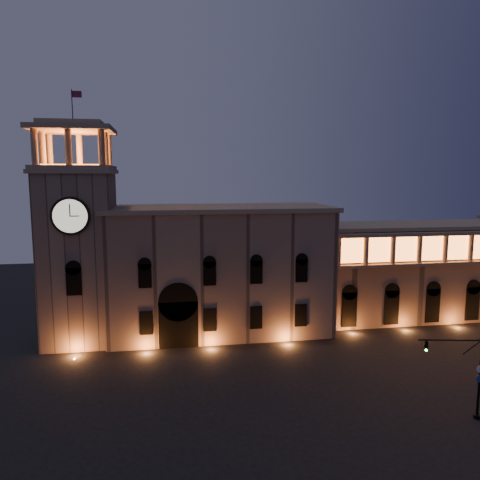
{
  "coord_description": "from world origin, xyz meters",
  "views": [
    {
      "loc": [
        -9.65,
        -41.57,
        21.79
      ],
      "look_at": [
        -0.11,
        16.0,
        13.7
      ],
      "focal_mm": 35.0,
      "sensor_mm": 36.0,
      "label": 1
    }
  ],
  "objects": [
    {
      "name": "government_building",
      "position": [
        -2.08,
        21.93,
        8.77
      ],
      "size": [
        30.8,
        12.8,
        17.6
      ],
      "color": "#846856",
      "rests_on": "ground"
    },
    {
      "name": "traffic_light",
      "position": [
        17.02,
        -5.75,
        4.28
      ],
      "size": [
        5.85,
        1.45,
        8.15
      ],
      "rotation": [
        0.0,
        0.0,
        -0.19
      ],
      "color": "black",
      "rests_on": "ground"
    },
    {
      "name": "colonnade_wing",
      "position": [
        32.0,
        23.92,
        7.33
      ],
      "size": [
        40.6,
        11.5,
        14.5
      ],
      "color": "#7F6351",
      "rests_on": "ground"
    },
    {
      "name": "clock_tower",
      "position": [
        -20.5,
        20.98,
        12.5
      ],
      "size": [
        9.8,
        9.8,
        32.4
      ],
      "color": "#846856",
      "rests_on": "ground"
    },
    {
      "name": "ground",
      "position": [
        0.0,
        0.0,
        0.0
      ],
      "size": [
        160.0,
        160.0,
        0.0
      ],
      "primitive_type": "plane",
      "color": "black",
      "rests_on": "ground"
    }
  ]
}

